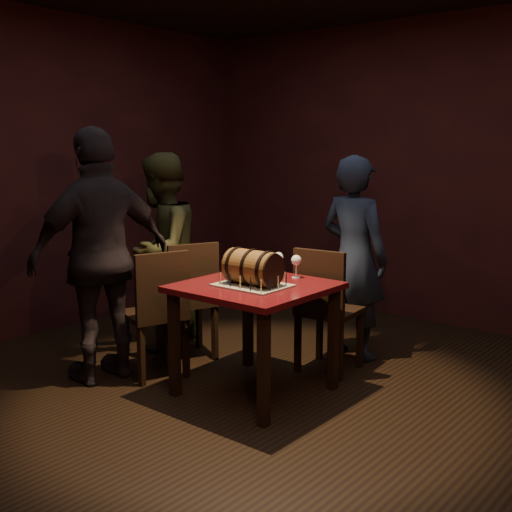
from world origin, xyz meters
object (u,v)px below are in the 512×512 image
(pub_table, at_px, (255,300))
(wine_glass_left, at_px, (253,258))
(wine_glass_right, at_px, (296,261))
(pint_of_ale, at_px, (262,266))
(chair_left_front, at_px, (158,307))
(person_back, at_px, (354,258))
(person_left_front, at_px, (101,256))
(chair_back, at_px, (325,304))
(person_left_rear, at_px, (161,252))
(chair_left_rear, at_px, (189,294))
(wine_glass_mid, at_px, (278,258))
(barrel_cake, at_px, (253,267))

(pub_table, xyz_separation_m, wine_glass_left, (-0.22, 0.24, 0.23))
(wine_glass_left, height_order, wine_glass_right, same)
(pint_of_ale, bearing_deg, chair_left_front, -141.35)
(pub_table, distance_m, wine_glass_right, 0.42)
(person_back, bearing_deg, person_left_front, 57.82)
(chair_back, xyz_separation_m, person_left_rear, (-1.38, -0.31, 0.28))
(chair_left_rear, height_order, chair_left_front, same)
(wine_glass_left, relative_size, wine_glass_right, 1.00)
(wine_glass_mid, relative_size, chair_left_front, 0.17)
(pub_table, xyz_separation_m, barrel_cake, (0.02, -0.05, 0.24))
(barrel_cake, bearing_deg, wine_glass_mid, 103.72)
(wine_glass_right, relative_size, person_left_rear, 0.10)
(pint_of_ale, xyz_separation_m, chair_left_front, (-0.58, -0.46, -0.30))
(chair_left_rear, distance_m, person_left_front, 0.79)
(chair_left_rear, bearing_deg, barrel_cake, -16.33)
(chair_left_rear, distance_m, person_left_rear, 0.51)
(wine_glass_right, xyz_separation_m, chair_back, (0.07, 0.27, -0.35))
(wine_glass_mid, xyz_separation_m, person_left_rear, (-1.15, -0.06, -0.07))
(chair_left_rear, height_order, person_left_rear, person_left_rear)
(wine_glass_left, xyz_separation_m, pint_of_ale, (0.09, -0.00, -0.05))
(pub_table, height_order, wine_glass_mid, wine_glass_mid)
(pub_table, xyz_separation_m, person_back, (0.12, 1.07, 0.15))
(wine_glass_right, height_order, chair_back, chair_back)
(pub_table, height_order, person_back, person_back)
(chair_left_front, bearing_deg, wine_glass_left, 43.49)
(chair_left_rear, relative_size, person_left_front, 0.52)
(chair_left_front, bearing_deg, wine_glass_mid, 42.34)
(wine_glass_mid, height_order, wine_glass_right, same)
(barrel_cake, xyz_separation_m, person_back, (0.10, 1.12, -0.08))
(chair_back, bearing_deg, chair_left_rear, -156.81)
(barrel_cake, xyz_separation_m, wine_glass_right, (0.07, 0.39, -0.01))
(pub_table, relative_size, chair_back, 0.97)
(wine_glass_left, relative_size, wine_glass_mid, 1.00)
(wine_glass_right, bearing_deg, person_back, 87.73)
(wine_glass_right, height_order, person_back, person_back)
(barrel_cake, height_order, chair_back, barrel_cake)
(wine_glass_right, xyz_separation_m, person_left_rear, (-1.32, -0.05, -0.07))
(chair_left_rear, height_order, person_left_front, person_left_front)
(chair_back, bearing_deg, wine_glass_mid, -132.60)
(chair_back, distance_m, person_left_front, 1.63)
(pub_table, height_order, person_left_rear, person_left_rear)
(wine_glass_mid, relative_size, person_left_front, 0.09)
(chair_left_front, distance_m, person_left_rear, 0.78)
(wine_glass_right, relative_size, chair_left_front, 0.17)
(pub_table, relative_size, barrel_cake, 2.20)
(barrel_cake, bearing_deg, wine_glass_right, 80.35)
(barrel_cake, relative_size, chair_left_rear, 0.44)
(barrel_cake, height_order, pint_of_ale, barrel_cake)
(person_left_rear, bearing_deg, chair_left_front, 23.86)
(pub_table, relative_size, wine_glass_mid, 5.59)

